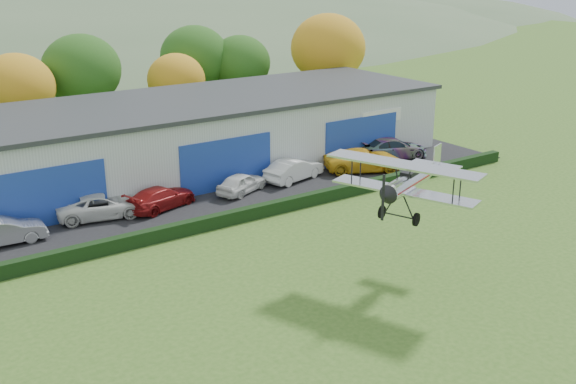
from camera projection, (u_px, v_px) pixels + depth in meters
ground at (392, 358)px, 26.57m from camera, size 300.00×300.00×0.00m
apron at (208, 198)px, 44.56m from camera, size 48.00×9.00×0.05m
hedge at (246, 214)px, 40.69m from camera, size 46.00×0.60×0.80m
hangar at (187, 135)px, 50.23m from camera, size 40.60×12.60×5.30m
tree_belt at (74, 78)px, 56.92m from camera, size 75.70×13.22×10.12m
car_1 at (3, 231)px, 37.03m from camera, size 4.61×1.80×1.50m
car_2 at (101, 206)px, 40.97m from camera, size 5.75×3.51×1.49m
car_3 at (161, 198)px, 42.49m from camera, size 5.28×3.43×1.42m
car_4 at (241, 183)px, 45.39m from camera, size 4.39×3.10×1.39m
car_5 at (294, 170)px, 47.97m from camera, size 5.09×2.83×1.59m
car_6 at (364, 160)px, 50.23m from camera, size 6.51×4.96×1.64m
car_7 at (392, 148)px, 53.44m from camera, size 6.08×3.75×1.65m
biplane at (411, 179)px, 31.52m from camera, size 6.51×7.31×2.77m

